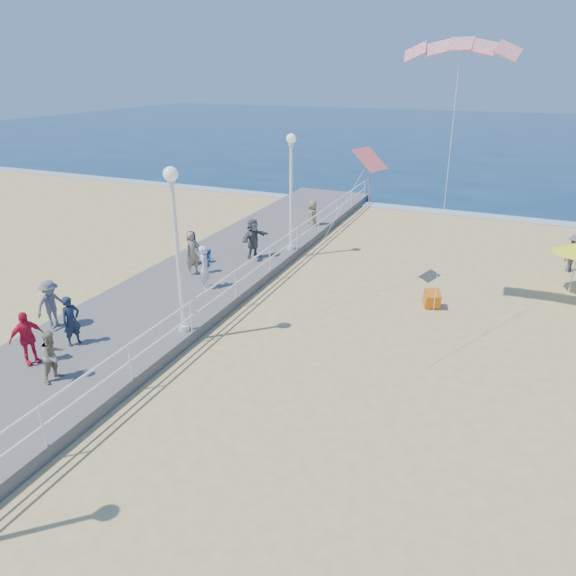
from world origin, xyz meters
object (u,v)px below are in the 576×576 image
at_px(lamp_post_mid, 176,235).
at_px(spectator_3, 27,338).
at_px(toddler_held, 210,258).
at_px(beach_walker_c, 312,216).
at_px(box_kite, 432,300).
at_px(lamp_post_far, 291,181).
at_px(spectator_6, 193,253).
at_px(spectator_5, 253,238).
at_px(spectator_0, 71,321).
at_px(spectator_4, 192,248).
at_px(spectator_1, 53,356).
at_px(woman_holding_toddler, 205,267).
at_px(beach_walker_a, 574,253).
at_px(spectator_2, 51,304).

relative_size(lamp_post_mid, spectator_3, 3.26).
xyz_separation_m(lamp_post_mid, toddler_held, (-1.07, 3.51, -2.05)).
distance_m(lamp_post_mid, beach_walker_c, 13.55).
bearing_deg(spectator_3, box_kite, -24.43).
height_order(lamp_post_far, spectator_3, lamp_post_far).
distance_m(spectator_6, box_kite, 9.70).
xyz_separation_m(spectator_5, box_kite, (8.17, -1.40, -1.01)).
relative_size(spectator_0, spectator_4, 1.07).
distance_m(spectator_1, beach_walker_c, 17.11).
distance_m(woman_holding_toddler, spectator_1, 7.19).
bearing_deg(beach_walker_a, spectator_0, 176.05).
height_order(lamp_post_far, beach_walker_a, lamp_post_far).
bearing_deg(spectator_3, lamp_post_mid, -17.52).
xyz_separation_m(spectator_1, spectator_2, (-2.48, 2.34, 0.09)).
relative_size(spectator_3, beach_walker_c, 0.93).
bearing_deg(beach_walker_a, beach_walker_c, 127.11).
relative_size(lamp_post_far, spectator_5, 2.93).
distance_m(toddler_held, spectator_2, 5.85).
height_order(lamp_post_mid, box_kite, lamp_post_mid).
distance_m(lamp_post_mid, spectator_4, 6.79).
xyz_separation_m(lamp_post_far, toddler_held, (-1.07, -5.49, -2.05)).
bearing_deg(spectator_6, spectator_0, -155.59).
relative_size(spectator_0, spectator_1, 1.08).
bearing_deg(beach_walker_c, spectator_5, -16.08).
bearing_deg(beach_walker_c, spectator_2, -24.21).
bearing_deg(spectator_2, spectator_6, -3.70).
bearing_deg(spectator_3, spectator_1, -81.81).
distance_m(spectator_2, spectator_5, 9.21).
xyz_separation_m(toddler_held, spectator_2, (-3.01, -4.99, -0.39)).
relative_size(spectator_2, beach_walker_c, 0.94).
bearing_deg(lamp_post_mid, spectator_2, -160.01).
relative_size(spectator_0, beach_walker_c, 0.91).
bearing_deg(beach_walker_c, spectator_6, -23.06).
bearing_deg(spectator_6, spectator_3, -157.72).
xyz_separation_m(spectator_2, beach_walker_c, (3.57, 14.74, -0.34)).
bearing_deg(woman_holding_toddler, spectator_3, 148.85).
bearing_deg(spectator_5, lamp_post_mid, -157.00).
height_order(spectator_5, box_kite, spectator_5).
xyz_separation_m(spectator_4, beach_walker_c, (2.68, 7.81, -0.27)).
distance_m(spectator_6, beach_walker_c, 9.06).
bearing_deg(toddler_held, beach_walker_a, -73.91).
xyz_separation_m(spectator_5, beach_walker_a, (13.27, 4.91, -0.46)).
relative_size(lamp_post_far, woman_holding_toddler, 3.09).
bearing_deg(lamp_post_mid, box_kite, 39.45).
height_order(spectator_0, spectator_1, spectator_0).
height_order(woman_holding_toddler, spectator_0, woman_holding_toddler).
xyz_separation_m(lamp_post_far, box_kite, (7.08, -3.17, -3.36)).
height_order(spectator_1, spectator_5, spectator_5).
relative_size(lamp_post_mid, beach_walker_a, 3.12).
xyz_separation_m(woman_holding_toddler, toddler_held, (0.15, 0.15, 0.35)).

